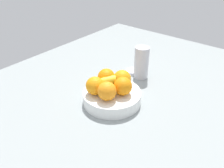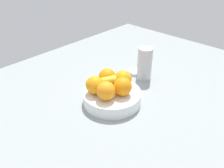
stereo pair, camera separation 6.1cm
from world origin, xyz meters
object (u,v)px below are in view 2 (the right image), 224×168
object	(u,v)px
thermos_tumbler	(145,64)
orange_front_left	(106,91)
jar_lid	(136,72)
banana_bunch	(112,82)
fruit_bowl	(112,97)
orange_front_right	(123,87)
orange_back_right	(95,85)
orange_center	(123,79)
orange_back_left	(107,77)

from	to	relation	value
thermos_tumbler	orange_front_left	bearing A→B (deg)	7.75
jar_lid	thermos_tumbler	bearing A→B (deg)	78.71
orange_front_left	jar_lid	size ratio (longest dim) A/B	1.07
banana_bunch	orange_front_left	bearing A→B (deg)	26.76
fruit_bowl	orange_front_right	distance (cm)	8.27
thermos_tumbler	jar_lid	world-z (taller)	thermos_tumbler
thermos_tumbler	orange_back_right	bearing A→B (deg)	-3.81
orange_center	banana_bunch	size ratio (longest dim) A/B	0.47
orange_center	fruit_bowl	bearing A→B (deg)	-6.07
fruit_bowl	orange_front_left	distance (cm)	8.90
orange_back_left	orange_front_left	bearing A→B (deg)	41.32
jar_lid	orange_front_left	bearing A→B (deg)	16.76
orange_back_left	orange_center	bearing A→B (deg)	118.17
fruit_bowl	orange_center	xyz separation A→B (cm)	(-6.31, 0.67, 6.66)
orange_back_left	jar_lid	size ratio (longest dim) A/B	1.07
orange_front_right	jar_lid	size ratio (longest dim) A/B	1.07
orange_back_left	thermos_tumbler	world-z (taller)	thermos_tumbler
orange_front_left	thermos_tumbler	bearing A→B (deg)	-172.25
orange_front_left	orange_front_right	distance (cm)	7.72
orange_front_left	thermos_tumbler	world-z (taller)	thermos_tumbler
orange_center	thermos_tumbler	size ratio (longest dim) A/B	0.47
fruit_bowl	banana_bunch	world-z (taller)	banana_bunch
orange_front_left	jar_lid	world-z (taller)	orange_front_left
orange_back_left	thermos_tumbler	size ratio (longest dim) A/B	0.47
fruit_bowl	orange_back_left	world-z (taller)	orange_back_left
orange_center	orange_back_left	bearing A→B (deg)	-61.83
orange_front_right	banana_bunch	xyz separation A→B (cm)	(-0.65, -6.73, -0.86)
jar_lid	fruit_bowl	bearing A→B (deg)	16.44
fruit_bowl	orange_back_right	distance (cm)	9.91
fruit_bowl	orange_front_right	size ratio (longest dim) A/B	3.23
fruit_bowl	orange_back_right	xyz separation A→B (cm)	(5.58, -4.75, 6.66)
fruit_bowl	orange_front_right	bearing A→B (deg)	109.09
orange_front_left	fruit_bowl	bearing A→B (deg)	-161.63
orange_back_right	thermos_tumbler	distance (cm)	32.72
orange_front_left	orange_back_left	size ratio (longest dim) A/B	1.00
orange_center	jar_lid	distance (cm)	25.16
fruit_bowl	orange_back_right	world-z (taller)	orange_back_right
orange_back_right	thermos_tumbler	size ratio (longest dim) A/B	0.47
orange_front_right	jar_lid	distance (cm)	30.79
orange_front_right	orange_back_left	distance (cm)	10.35
fruit_bowl	banana_bunch	distance (cm)	6.57
orange_back_left	thermos_tumbler	xyz separation A→B (cm)	(-24.12, 3.06, -1.01)
banana_bunch	thermos_tumbler	size ratio (longest dim) A/B	1.00
orange_back_left	jar_lid	world-z (taller)	orange_back_left
banana_bunch	fruit_bowl	bearing A→B (deg)	42.97
fruit_bowl	thermos_tumbler	size ratio (longest dim) A/B	1.53
orange_back_left	thermos_tumbler	bearing A→B (deg)	172.77
orange_back_right	orange_front_left	bearing A→B (deg)	89.81
orange_back_right	banana_bunch	world-z (taller)	orange_back_right
orange_front_left	orange_front_right	world-z (taller)	same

